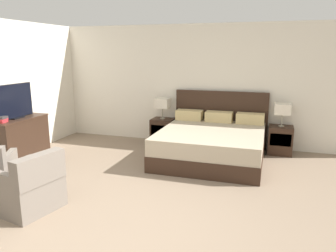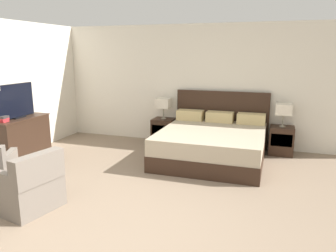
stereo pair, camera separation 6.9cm
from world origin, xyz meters
The scene contains 12 objects.
ground_plane centered at (0.00, 0.00, 0.00)m, with size 11.74×11.74×0.00m, color #84705B.
wall_back centered at (0.00, 3.94, 1.25)m, with size 7.11×0.06×2.51m, color silver.
bed centered at (0.59, 2.92, 0.31)m, with size 1.90×2.02×1.16m.
nightstand_left centered at (-0.61, 3.65, 0.27)m, with size 0.45×0.41×0.54m.
nightstand_right centered at (1.79, 3.65, 0.27)m, with size 0.45×0.41×0.54m.
table_lamp_left centered at (-0.61, 3.65, 0.88)m, with size 0.30×0.30×0.44m.
table_lamp_right centered at (1.79, 3.65, 0.88)m, with size 0.30×0.30×0.44m.
dresser centered at (-2.68, 1.73, 0.41)m, with size 0.50×1.09×0.80m.
tv centered at (-2.68, 1.71, 1.09)m, with size 0.18×0.82×0.60m.
book_red_cover centered at (-2.66, 1.34, 0.82)m, with size 0.18×0.15×0.04m, color #B7282D.
book_blue_cover centered at (-2.67, 1.34, 0.85)m, with size 0.21×0.16×0.03m, color #B7282D.
armchair_companion centered at (-1.22, 0.24, 0.28)m, with size 0.81×0.81×0.76m.
Camera 2 is at (1.65, -2.82, 1.94)m, focal length 35.00 mm.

